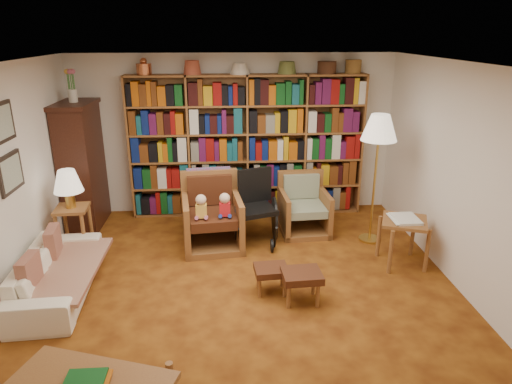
{
  "coord_description": "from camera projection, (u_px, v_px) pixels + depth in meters",
  "views": [
    {
      "loc": [
        -0.13,
        -4.61,
        2.81
      ],
      "look_at": [
        0.22,
        0.6,
        0.96
      ],
      "focal_mm": 32.0,
      "sensor_mm": 36.0,
      "label": 1
    }
  ],
  "objects": [
    {
      "name": "floor",
      "position": [
        240.0,
        287.0,
        5.29
      ],
      "size": [
        5.0,
        5.0,
        0.0
      ],
      "primitive_type": "plane",
      "color": "#985717",
      "rests_on": "ground"
    },
    {
      "name": "ceiling",
      "position": [
        237.0,
        64.0,
        4.45
      ],
      "size": [
        5.0,
        5.0,
        0.0
      ],
      "primitive_type": "plane",
      "rotation": [
        3.14,
        0.0,
        0.0
      ],
      "color": "white",
      "rests_on": "wall_back"
    },
    {
      "name": "wall_back",
      "position": [
        234.0,
        135.0,
        7.22
      ],
      "size": [
        5.0,
        0.0,
        5.0
      ],
      "primitive_type": "plane",
      "rotation": [
        1.57,
        0.0,
        0.0
      ],
      "color": "white",
      "rests_on": "floor"
    },
    {
      "name": "wall_front",
      "position": [
        253.0,
        330.0,
        2.52
      ],
      "size": [
        5.0,
        0.0,
        5.0
      ],
      "primitive_type": "plane",
      "rotation": [
        -1.57,
        0.0,
        0.0
      ],
      "color": "white",
      "rests_on": "floor"
    },
    {
      "name": "wall_right",
      "position": [
        465.0,
        181.0,
        5.03
      ],
      "size": [
        0.0,
        5.0,
        5.0
      ],
      "primitive_type": "plane",
      "rotation": [
        1.57,
        0.0,
        -1.57
      ],
      "color": "white",
      "rests_on": "floor"
    },
    {
      "name": "bookshelf",
      "position": [
        247.0,
        142.0,
        7.1
      ],
      "size": [
        3.6,
        0.3,
        2.42
      ],
      "color": "brown",
      "rests_on": "floor"
    },
    {
      "name": "curio_cabinet",
      "position": [
        82.0,
        164.0,
        6.71
      ],
      "size": [
        0.5,
        0.95,
        2.4
      ],
      "color": "#3C1D10",
      "rests_on": "floor"
    },
    {
      "name": "framed_pictures",
      "position": [
        6.0,
        148.0,
        4.87
      ],
      "size": [
        0.03,
        0.52,
        0.97
      ],
      "color": "black",
      "rests_on": "wall_left"
    },
    {
      "name": "sofa",
      "position": [
        57.0,
        273.0,
        5.1
      ],
      "size": [
        1.75,
        0.78,
        0.5
      ],
      "primitive_type": "imported",
      "rotation": [
        0.0,
        0.0,
        1.63
      ],
      "color": "white",
      "rests_on": "floor"
    },
    {
      "name": "sofa_throw",
      "position": [
        61.0,
        269.0,
        5.08
      ],
      "size": [
        0.81,
        1.51,
        0.04
      ],
      "primitive_type": "cube",
      "rotation": [
        0.0,
        0.0,
        0.0
      ],
      "color": "beige",
      "rests_on": "sofa"
    },
    {
      "name": "cushion_left",
      "position": [
        53.0,
        244.0,
        5.35
      ],
      "size": [
        0.17,
        0.38,
        0.37
      ],
      "primitive_type": "cube",
      "rotation": [
        0.0,
        0.0,
        0.14
      ],
      "color": "maroon",
      "rests_on": "sofa"
    },
    {
      "name": "cushion_right",
      "position": [
        30.0,
        274.0,
        4.69
      ],
      "size": [
        0.12,
        0.37,
        0.36
      ],
      "primitive_type": "cube",
      "rotation": [
        0.0,
        0.0,
        -0.02
      ],
      "color": "maroon",
      "rests_on": "sofa"
    },
    {
      "name": "side_table_lamp",
      "position": [
        73.0,
        220.0,
        5.96
      ],
      "size": [
        0.43,
        0.43,
        0.65
      ],
      "color": "brown",
      "rests_on": "floor"
    },
    {
      "name": "table_lamp",
      "position": [
        68.0,
        182.0,
        5.79
      ],
      "size": [
        0.37,
        0.37,
        0.5
      ],
      "color": "gold",
      "rests_on": "side_table_lamp"
    },
    {
      "name": "armchair_leather",
      "position": [
        213.0,
        215.0,
        6.27
      ],
      "size": [
        0.88,
        0.92,
        1.01
      ],
      "color": "brown",
      "rests_on": "floor"
    },
    {
      "name": "armchair_sage",
      "position": [
        303.0,
        209.0,
        6.73
      ],
      "size": [
        0.73,
        0.76,
        0.85
      ],
      "color": "brown",
      "rests_on": "floor"
    },
    {
      "name": "wheelchair",
      "position": [
        255.0,
        209.0,
        6.35
      ],
      "size": [
        0.62,
        0.81,
        1.01
      ],
      "color": "black",
      "rests_on": "floor"
    },
    {
      "name": "floor_lamp",
      "position": [
        379.0,
        133.0,
        5.97
      ],
      "size": [
        0.47,
        0.47,
        1.79
      ],
      "color": "gold",
      "rests_on": "floor"
    },
    {
      "name": "side_table_papers",
      "position": [
        404.0,
        227.0,
        5.66
      ],
      "size": [
        0.68,
        0.68,
        0.63
      ],
      "color": "brown",
      "rests_on": "floor"
    },
    {
      "name": "footstool_a",
      "position": [
        271.0,
        272.0,
        5.12
      ],
      "size": [
        0.39,
        0.34,
        0.31
      ],
      "color": "#472213",
      "rests_on": "floor"
    },
    {
      "name": "footstool_b",
      "position": [
        302.0,
        277.0,
        4.93
      ],
      "size": [
        0.44,
        0.38,
        0.36
      ],
      "color": "#472213",
      "rests_on": "floor"
    }
  ]
}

